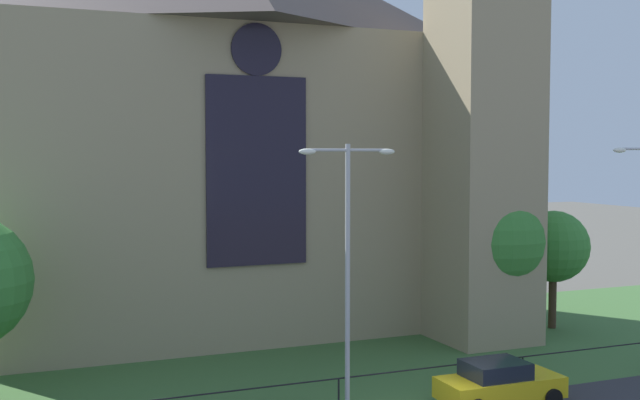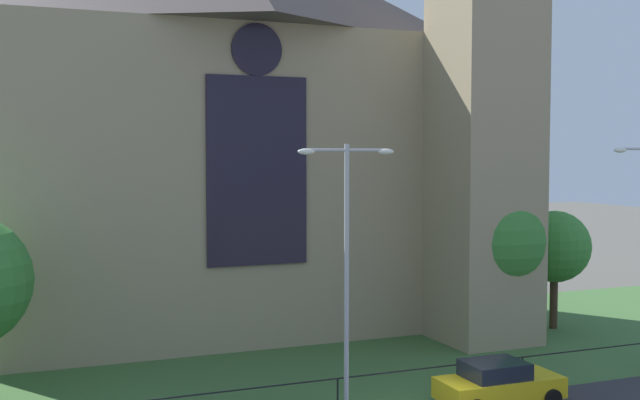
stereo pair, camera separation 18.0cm
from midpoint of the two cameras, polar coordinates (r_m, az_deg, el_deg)
ground at (r=34.56m, az=0.23°, el=-10.79°), size 160.00×160.00×0.00m
grass_verge at (r=32.78m, az=1.60°, el=-11.57°), size 120.00×20.00×0.01m
church_building at (r=39.13m, az=-6.06°, el=6.02°), size 23.20×16.20×26.00m
iron_railing at (r=26.64m, az=1.15°, el=-12.96°), size 29.16×0.07×1.13m
tree_right_near at (r=36.60m, az=12.28°, el=-2.82°), size 4.62×4.62×6.89m
tree_right_far at (r=39.90m, az=16.28°, el=-3.24°), size 3.45×3.45×5.70m
streetlamp_near at (r=25.75m, az=1.80°, el=-3.17°), size 3.37×0.26×8.76m
parked_car_yellow at (r=27.98m, az=12.53°, el=-12.71°), size 4.22×2.06×1.51m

